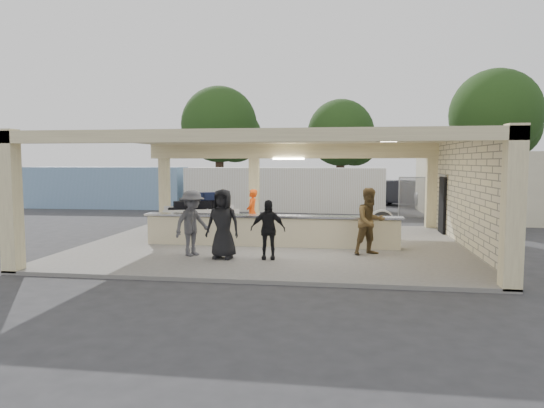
% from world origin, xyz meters
% --- Properties ---
extents(ground, '(120.00, 120.00, 0.00)m').
position_xyz_m(ground, '(0.00, 0.00, 0.00)').
color(ground, '#2C2C2E').
rests_on(ground, ground).
extents(pavilion, '(12.01, 10.00, 3.55)m').
position_xyz_m(pavilion, '(0.21, 0.66, 1.35)').
color(pavilion, '#64615D').
rests_on(pavilion, ground).
extents(baggage_counter, '(8.20, 0.58, 0.98)m').
position_xyz_m(baggage_counter, '(0.00, -0.50, 0.59)').
color(baggage_counter, beige).
rests_on(baggage_counter, pavilion).
extents(luggage_cart, '(3.04, 2.42, 1.54)m').
position_xyz_m(luggage_cart, '(-2.91, 1.40, 0.93)').
color(luggage_cart, silver).
rests_on(luggage_cart, pavilion).
extents(drum_fan, '(0.90, 0.50, 0.99)m').
position_xyz_m(drum_fan, '(3.62, 1.61, 0.63)').
color(drum_fan, silver).
rests_on(drum_fan, pavilion).
extents(baggage_handler, '(0.35, 0.62, 1.66)m').
position_xyz_m(baggage_handler, '(-1.02, 1.73, 0.93)').
color(baggage_handler, '#E7450C').
rests_on(baggage_handler, pavilion).
extents(passenger_a, '(1.01, 0.81, 1.92)m').
position_xyz_m(passenger_a, '(3.04, -1.55, 1.06)').
color(passenger_a, brown).
rests_on(passenger_a, pavilion).
extents(passenger_b, '(0.99, 0.45, 1.63)m').
position_xyz_m(passenger_b, '(0.24, -2.60, 0.91)').
color(passenger_b, black).
rests_on(passenger_b, pavilion).
extents(passenger_c, '(0.98, 1.25, 1.86)m').
position_xyz_m(passenger_c, '(-1.96, -2.43, 1.03)').
color(passenger_c, '#45454A').
rests_on(passenger_c, pavilion).
extents(passenger_d, '(0.97, 0.48, 1.92)m').
position_xyz_m(passenger_d, '(-1.00, -2.69, 1.06)').
color(passenger_d, black).
rests_on(passenger_d, pavilion).
extents(car_white_a, '(5.63, 4.12, 1.46)m').
position_xyz_m(car_white_a, '(9.05, 13.28, 0.73)').
color(car_white_a, silver).
rests_on(car_white_a, ground).
extents(car_dark, '(5.02, 3.79, 1.60)m').
position_xyz_m(car_dark, '(6.20, 15.46, 0.80)').
color(car_dark, black).
rests_on(car_dark, ground).
extents(container_white, '(11.31, 2.98, 2.42)m').
position_xyz_m(container_white, '(-1.05, 11.58, 1.21)').
color(container_white, white).
rests_on(container_white, ground).
extents(container_blue, '(9.45, 2.48, 2.44)m').
position_xyz_m(container_blue, '(-11.80, 11.78, 1.22)').
color(container_blue, '#7A97C4').
rests_on(container_blue, ground).
extents(fence, '(12.06, 0.06, 2.03)m').
position_xyz_m(fence, '(11.00, 9.00, 1.05)').
color(fence, gray).
rests_on(fence, ground).
extents(tree_left, '(6.60, 6.30, 9.00)m').
position_xyz_m(tree_left, '(-7.68, 24.16, 5.59)').
color(tree_left, '#382619').
rests_on(tree_left, ground).
extents(tree_mid, '(6.00, 5.60, 8.00)m').
position_xyz_m(tree_mid, '(2.32, 26.16, 4.96)').
color(tree_mid, '#382619').
rests_on(tree_mid, ground).
extents(tree_right, '(7.20, 7.00, 10.00)m').
position_xyz_m(tree_right, '(14.32, 25.16, 6.21)').
color(tree_right, '#382619').
rests_on(tree_right, ground).
extents(adjacent_building, '(6.00, 8.00, 3.20)m').
position_xyz_m(adjacent_building, '(9.50, 10.00, 1.60)').
color(adjacent_building, beige).
rests_on(adjacent_building, ground).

